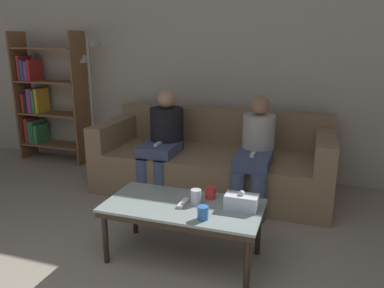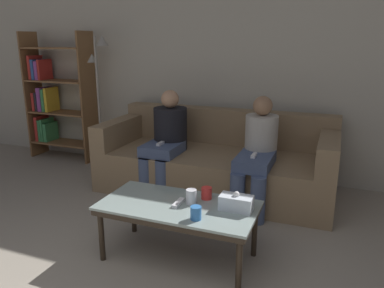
% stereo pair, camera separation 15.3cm
% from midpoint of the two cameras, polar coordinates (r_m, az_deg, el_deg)
% --- Properties ---
extents(wall_back, '(12.00, 0.06, 2.60)m').
position_cam_midpoint_polar(wall_back, '(4.26, 7.41, 12.46)').
color(wall_back, '#B7B2A3').
rests_on(wall_back, ground_plane).
extents(couch, '(2.35, 0.98, 0.80)m').
position_cam_midpoint_polar(couch, '(3.91, 4.87, -2.80)').
color(couch, '#897051').
rests_on(couch, ground_plane).
extents(coffee_table, '(1.09, 0.55, 0.42)m').
position_cam_midpoint_polar(coffee_table, '(2.64, -0.38, -9.99)').
color(coffee_table, '#8C9E99').
rests_on(coffee_table, ground_plane).
extents(cup_near_left, '(0.08, 0.08, 0.09)m').
position_cam_midpoint_polar(cup_near_left, '(2.70, 3.87, -7.49)').
color(cup_near_left, red).
rests_on(cup_near_left, coffee_table).
extents(cup_near_right, '(0.07, 0.07, 0.09)m').
position_cam_midpoint_polar(cup_near_right, '(2.40, 2.46, -10.47)').
color(cup_near_right, '#3372BF').
rests_on(cup_near_right, coffee_table).
extents(cup_far_center, '(0.07, 0.07, 0.10)m').
position_cam_midpoint_polar(cup_far_center, '(2.61, 1.58, -8.05)').
color(cup_far_center, silver).
rests_on(cup_far_center, coffee_table).
extents(tissue_box, '(0.22, 0.12, 0.13)m').
position_cam_midpoint_polar(tissue_box, '(2.55, 8.49, -8.85)').
color(tissue_box, silver).
rests_on(tissue_box, coffee_table).
extents(game_remote, '(0.04, 0.15, 0.02)m').
position_cam_midpoint_polar(game_remote, '(2.62, -0.39, -8.96)').
color(game_remote, white).
rests_on(game_remote, coffee_table).
extents(bookshelf, '(0.91, 0.32, 1.63)m').
position_cam_midpoint_polar(bookshelf, '(5.21, -19.59, 6.55)').
color(bookshelf, brown).
rests_on(bookshelf, ground_plane).
extents(standing_lamp, '(0.31, 0.26, 1.58)m').
position_cam_midpoint_polar(standing_lamp, '(4.58, -12.97, 8.20)').
color(standing_lamp, gray).
rests_on(standing_lamp, ground_plane).
extents(seated_person_left_end, '(0.34, 0.64, 1.04)m').
position_cam_midpoint_polar(seated_person_left_end, '(3.80, -2.77, 0.91)').
color(seated_person_left_end, '#47567A').
rests_on(seated_person_left_end, ground_plane).
extents(seated_person_mid_left, '(0.31, 0.72, 1.02)m').
position_cam_midpoint_polar(seated_person_mid_left, '(3.50, 11.20, -0.95)').
color(seated_person_mid_left, '#47567A').
rests_on(seated_person_mid_left, ground_plane).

